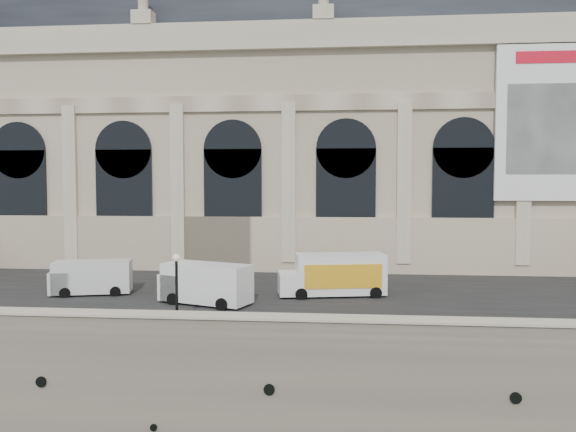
% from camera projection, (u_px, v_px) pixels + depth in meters
% --- Properties ---
extents(quay, '(160.00, 70.00, 6.00)m').
position_uv_depth(quay, '(291.00, 281.00, 63.21)').
color(quay, gray).
rests_on(quay, ground).
extents(street, '(160.00, 24.00, 0.06)m').
position_uv_depth(street, '(266.00, 289.00, 42.16)').
color(street, '#2D2D2D').
rests_on(street, quay).
extents(parapet, '(160.00, 1.40, 1.21)m').
position_uv_depth(parapet, '(232.00, 326.00, 28.80)').
color(parapet, gray).
rests_on(parapet, quay).
extents(museum, '(69.00, 18.70, 29.10)m').
position_uv_depth(museum, '(230.00, 128.00, 58.68)').
color(museum, beige).
rests_on(museum, quay).
extents(van_b, '(6.47, 4.20, 2.70)m').
position_uv_depth(van_b, '(202.00, 283.00, 36.83)').
color(van_b, white).
rests_on(van_b, quay).
extents(van_c, '(5.82, 3.33, 2.44)m').
position_uv_depth(van_c, '(88.00, 278.00, 39.92)').
color(van_c, silver).
rests_on(van_c, quay).
extents(box_truck, '(7.74, 3.73, 2.99)m').
position_uv_depth(box_truck, '(334.00, 275.00, 39.44)').
color(box_truck, white).
rests_on(box_truck, quay).
extents(lamp_right, '(0.42, 0.42, 4.13)m').
position_uv_depth(lamp_right, '(177.00, 292.00, 30.51)').
color(lamp_right, black).
rests_on(lamp_right, quay).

